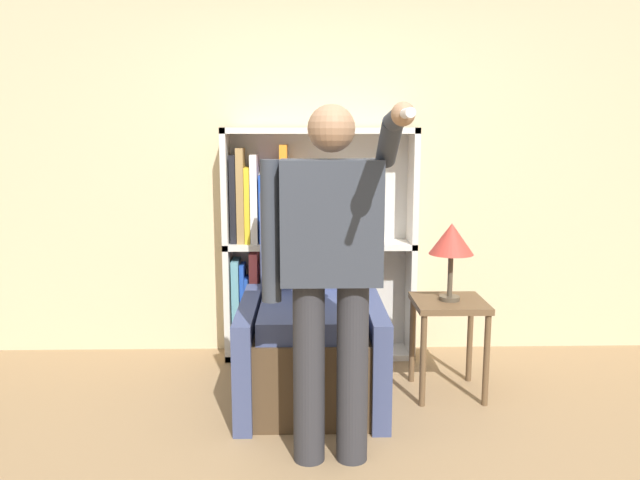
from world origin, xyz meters
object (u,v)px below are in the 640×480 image
Objects in this scene: armchair at (311,337)px; side_table at (449,317)px; bookcase at (294,249)px; person_standing at (331,263)px; table_lamp at (451,241)px.

armchair is 0.83m from side_table.
bookcase is 0.95× the size of person_standing.
bookcase is 1.17m from table_lamp.
person_standing reaches higher than side_table.
armchair is at bearing -178.05° from side_table.
table_lamp is at bearing -90.00° from side_table.
side_table is at bearing -36.53° from bookcase.
bookcase is at bearing 98.81° from armchair.
table_lamp is (0.00, -0.00, 0.46)m from side_table.
person_standing is 2.90× the size of side_table.
bookcase is 0.83m from armchair.
bookcase is at bearing 143.47° from table_lamp.
person_standing is 3.65× the size of table_lamp.
person_standing is 1.08m from table_lamp.
person_standing is at bearing -133.32° from side_table.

